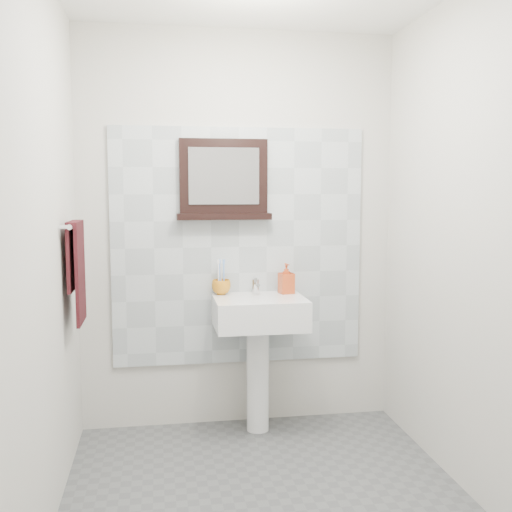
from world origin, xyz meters
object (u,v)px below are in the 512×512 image
(soap_dispenser, at_px, (286,278))
(toothbrush_cup, at_px, (221,287))
(framed_mirror, at_px, (224,182))
(hand_towel, at_px, (77,264))
(pedestal_sink, at_px, (259,327))

(soap_dispenser, bearing_deg, toothbrush_cup, 166.37)
(framed_mirror, bearing_deg, soap_dispenser, -11.54)
(framed_mirror, xyz_separation_m, hand_towel, (-0.84, -0.44, -0.45))
(toothbrush_cup, height_order, hand_towel, hand_towel)
(hand_towel, bearing_deg, framed_mirror, 27.52)
(pedestal_sink, relative_size, soap_dispenser, 5.04)
(framed_mirror, bearing_deg, toothbrush_cup, -115.46)
(pedestal_sink, xyz_separation_m, framed_mirror, (-0.19, 0.19, 0.89))
(toothbrush_cup, height_order, framed_mirror, framed_mirror)
(pedestal_sink, bearing_deg, hand_towel, -166.28)
(toothbrush_cup, bearing_deg, framed_mirror, 64.54)
(soap_dispenser, bearing_deg, pedestal_sink, -160.62)
(toothbrush_cup, height_order, soap_dispenser, soap_dispenser)
(soap_dispenser, xyz_separation_m, framed_mirror, (-0.39, 0.08, 0.61))
(pedestal_sink, relative_size, hand_towel, 1.75)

